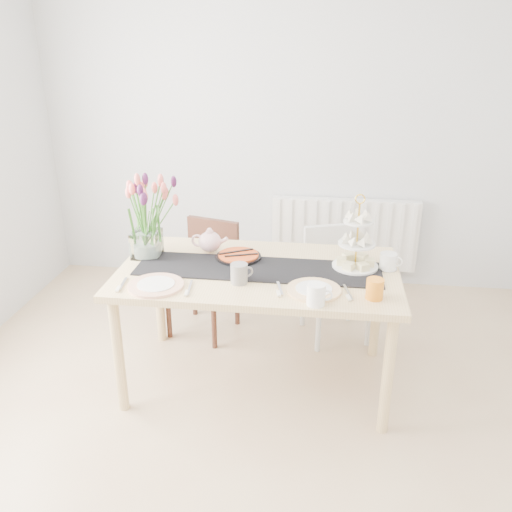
# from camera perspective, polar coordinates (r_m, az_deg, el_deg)

# --- Properties ---
(room_shell) EXTENTS (4.50, 4.50, 4.50)m
(room_shell) POSITION_cam_1_polar(r_m,az_deg,el_deg) (2.24, -1.21, 4.03)
(room_shell) COLOR tan
(room_shell) RESTS_ON ground
(radiator) EXTENTS (1.20, 0.08, 0.60)m
(radiator) POSITION_cam_1_polar(r_m,az_deg,el_deg) (4.57, 9.26, 2.31)
(radiator) COLOR white
(radiator) RESTS_ON room_shell
(dining_table) EXTENTS (1.60, 0.90, 0.75)m
(dining_table) POSITION_cam_1_polar(r_m,az_deg,el_deg) (3.13, 0.22, -2.71)
(dining_table) COLOR tan
(dining_table) RESTS_ON ground
(chair_brown) EXTENTS (0.49, 0.49, 0.79)m
(chair_brown) POSITION_cam_1_polar(r_m,az_deg,el_deg) (3.85, -5.15, -1.33)
(chair_brown) COLOR #3B1B15
(chair_brown) RESTS_ON ground
(chair_white) EXTENTS (0.50, 0.50, 0.77)m
(chair_white) POSITION_cam_1_polar(r_m,az_deg,el_deg) (3.82, 8.15, -1.90)
(chair_white) COLOR silver
(chair_white) RESTS_ON ground
(table_runner) EXTENTS (1.40, 0.35, 0.01)m
(table_runner) POSITION_cam_1_polar(r_m,az_deg,el_deg) (3.10, 0.23, -1.36)
(table_runner) COLOR black
(table_runner) RESTS_ON dining_table
(tulip_vase) EXTENTS (0.60, 0.60, 0.51)m
(tulip_vase) POSITION_cam_1_polar(r_m,az_deg,el_deg) (3.24, -11.77, 5.29)
(tulip_vase) COLOR silver
(tulip_vase) RESTS_ON dining_table
(cake_stand) EXTENTS (0.26, 0.26, 0.39)m
(cake_stand) POSITION_cam_1_polar(r_m,az_deg,el_deg) (3.13, 10.51, 0.63)
(cake_stand) COLOR gold
(cake_stand) RESTS_ON dining_table
(teapot) EXTENTS (0.24, 0.20, 0.15)m
(teapot) POSITION_cam_1_polar(r_m,az_deg,el_deg) (3.33, -4.88, 1.52)
(teapot) COLOR white
(teapot) RESTS_ON dining_table
(cream_jug) EXTENTS (0.11, 0.11, 0.10)m
(cream_jug) POSITION_cam_1_polar(r_m,az_deg,el_deg) (3.18, 13.74, -0.56)
(cream_jug) COLOR white
(cream_jug) RESTS_ON dining_table
(tart_tin) EXTENTS (0.27, 0.27, 0.03)m
(tart_tin) POSITION_cam_1_polar(r_m,az_deg,el_deg) (3.24, -1.85, -0.07)
(tart_tin) COLOR black
(tart_tin) RESTS_ON dining_table
(mug_grey) EXTENTS (0.13, 0.13, 0.11)m
(mug_grey) POSITION_cam_1_polar(r_m,az_deg,el_deg) (2.92, -1.79, -1.85)
(mug_grey) COLOR slate
(mug_grey) RESTS_ON dining_table
(mug_white) EXTENTS (0.09, 0.09, 0.11)m
(mug_white) POSITION_cam_1_polar(r_m,az_deg,el_deg) (2.71, 6.33, -4.05)
(mug_white) COLOR white
(mug_white) RESTS_ON dining_table
(mug_orange) EXTENTS (0.12, 0.12, 0.11)m
(mug_orange) POSITION_cam_1_polar(r_m,az_deg,el_deg) (2.82, 12.40, -3.41)
(mug_orange) COLOR orange
(mug_orange) RESTS_ON dining_table
(plate_left) EXTENTS (0.33, 0.33, 0.02)m
(plate_left) POSITION_cam_1_polar(r_m,az_deg,el_deg) (2.94, -10.49, -3.06)
(plate_left) COLOR white
(plate_left) RESTS_ON dining_table
(plate_right) EXTENTS (0.35, 0.35, 0.01)m
(plate_right) POSITION_cam_1_polar(r_m,az_deg,el_deg) (2.86, 6.10, -3.57)
(plate_right) COLOR silver
(plate_right) RESTS_ON dining_table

